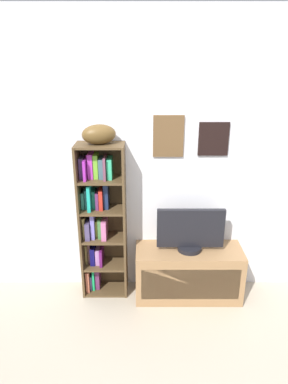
{
  "coord_description": "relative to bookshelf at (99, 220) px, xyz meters",
  "views": [
    {
      "loc": [
        -0.15,
        -1.9,
        2.16
      ],
      "look_at": [
        -0.14,
        0.85,
        1.08
      ],
      "focal_mm": 32.92,
      "sensor_mm": 36.0,
      "label": 1
    }
  ],
  "objects": [
    {
      "name": "ground",
      "position": [
        0.55,
        -1.0,
        -0.77
      ],
      "size": [
        5.2,
        5.2,
        0.04
      ],
      "primitive_type": "cube",
      "color": "#AC9F8A"
    },
    {
      "name": "back_wall",
      "position": [
        0.55,
        0.13,
        0.52
      ],
      "size": [
        4.8,
        0.08,
        2.53
      ],
      "color": "silver",
      "rests_on": "ground"
    },
    {
      "name": "bookshelf",
      "position": [
        0.0,
        0.0,
        0.0
      ],
      "size": [
        0.42,
        0.25,
        1.46
      ],
      "color": "#503C23",
      "rests_on": "ground"
    },
    {
      "name": "football",
      "position": [
        0.03,
        -0.03,
        0.79
      ],
      "size": [
        0.32,
        0.24,
        0.17
      ],
      "primitive_type": "ellipsoid",
      "rotation": [
        0.0,
        0.0,
        0.28
      ],
      "color": "brown",
      "rests_on": "bookshelf"
    },
    {
      "name": "tv_stand",
      "position": [
        0.82,
        -0.1,
        -0.51
      ],
      "size": [
        0.98,
        0.38,
        0.49
      ],
      "color": "#997047",
      "rests_on": "ground"
    },
    {
      "name": "television",
      "position": [
        0.82,
        -0.09,
        -0.07
      ],
      "size": [
        0.6,
        0.22,
        0.41
      ],
      "color": "black",
      "rests_on": "tv_stand"
    }
  ]
}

